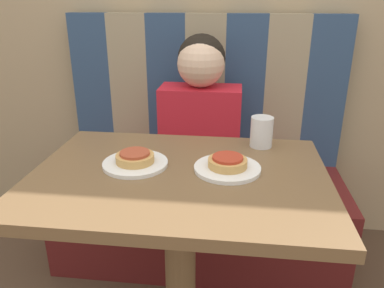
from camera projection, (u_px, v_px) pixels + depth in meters
name	position (u px, v px, depth m)	size (l,w,h in m)	color
booth_seat	(200.00, 216.00, 1.90)	(1.38, 0.56, 0.42)	#5B1919
booth_backrest	(205.00, 91.00, 1.91)	(1.38, 0.06, 0.75)	navy
dining_table	(180.00, 208.00, 1.15)	(0.88, 0.64, 0.76)	brown
person	(201.00, 108.00, 1.69)	(0.36, 0.23, 0.68)	red
plate_left	(135.00, 164.00, 1.15)	(0.20, 0.20, 0.01)	white
plate_right	(227.00, 168.00, 1.12)	(0.20, 0.20, 0.01)	white
pizza_left	(135.00, 157.00, 1.14)	(0.12, 0.12, 0.03)	tan
pizza_right	(228.00, 162.00, 1.11)	(0.12, 0.12, 0.03)	tan
drinking_cup	(262.00, 132.00, 1.28)	(0.08, 0.08, 0.10)	silver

